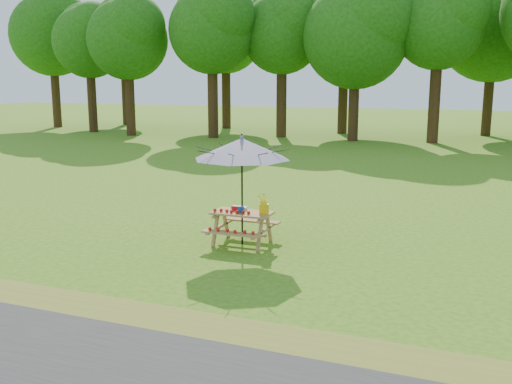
% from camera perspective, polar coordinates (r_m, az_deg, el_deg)
% --- Properties ---
extents(ground, '(120.00, 120.00, 0.00)m').
position_cam_1_polar(ground, '(10.42, -1.68, -7.20)').
color(ground, '#3C6E15').
rests_on(ground, ground).
extents(drygrass_strip, '(120.00, 1.20, 0.01)m').
position_cam_1_polar(drygrass_strip, '(8.09, -9.69, -12.89)').
color(drygrass_strip, olive).
rests_on(drygrass_strip, ground).
extents(picnic_table, '(1.20, 1.32, 0.67)m').
position_cam_1_polar(picnic_table, '(11.57, -1.39, -3.66)').
color(picnic_table, '#AD864E').
rests_on(picnic_table, ground).
extents(patio_umbrella, '(2.19, 2.19, 2.25)m').
position_cam_1_polar(patio_umbrella, '(11.27, -1.42, 4.35)').
color(patio_umbrella, black).
rests_on(patio_umbrella, ground).
extents(produce_bins, '(0.31, 0.32, 0.13)m').
position_cam_1_polar(produce_bins, '(11.53, -1.64, -1.68)').
color(produce_bins, red).
rests_on(produce_bins, picnic_table).
extents(tomatoes_row, '(0.77, 0.13, 0.07)m').
position_cam_1_polar(tomatoes_row, '(11.37, -2.44, -1.96)').
color(tomatoes_row, red).
rests_on(tomatoes_row, picnic_table).
extents(flower_bucket, '(0.33, 0.31, 0.43)m').
position_cam_1_polar(flower_bucket, '(11.28, 0.81, -1.06)').
color(flower_bucket, yellow).
rests_on(flower_bucket, picnic_table).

